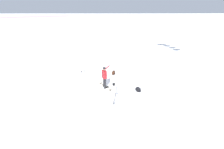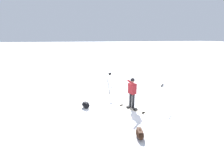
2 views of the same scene
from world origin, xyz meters
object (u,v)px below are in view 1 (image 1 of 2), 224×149
snowboard (105,86)px  ski_poles (83,76)px  camera_tripod (114,90)px  snowboarder (104,75)px  gear_bag_large (113,73)px  gear_bag_small (138,89)px

snowboard → ski_poles: 1.83m
camera_tripod → ski_poles: bearing=40.9°
snowboarder → camera_tripod: 2.34m
gear_bag_large → ski_poles: ski_poles is taller
gear_bag_large → camera_tripod: bearing=179.2°
snowboarder → camera_tripod: (-2.26, -0.63, 0.05)m
gear_bag_large → camera_tripod: (-4.78, 0.07, 0.88)m
camera_tripod → snowboard: bearing=13.3°
snowboard → camera_tripod: bearing=-166.7°
ski_poles → gear_bag_large: bearing=-45.6°
ski_poles → snowboarder: bearing=-100.5°
ski_poles → snowboard: bearing=-94.3°
gear_bag_small → ski_poles: 4.11m
gear_bag_large → ski_poles: bearing=134.4°
snowboarder → snowboard: (0.17, -0.05, -0.97)m
camera_tripod → gear_bag_small: size_ratio=2.62×
snowboarder → gear_bag_large: size_ratio=2.33×
snowboard → camera_tripod: camera_tripod is taller
snowboarder → gear_bag_small: size_ratio=2.95×
gear_bag_large → ski_poles: size_ratio=0.56×
gear_bag_small → snowboarder: bearing=75.2°
ski_poles → gear_bag_small: bearing=-103.1°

